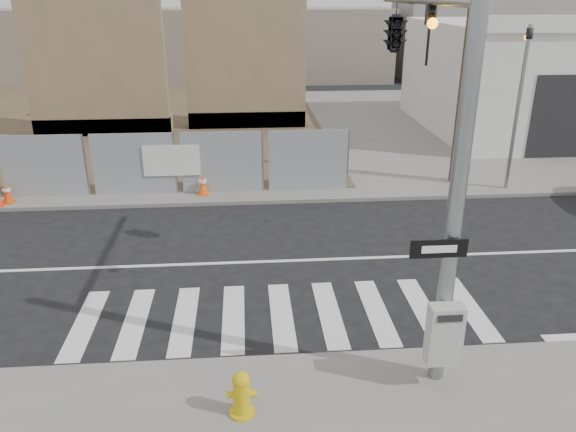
{
  "coord_description": "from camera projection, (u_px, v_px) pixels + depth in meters",
  "views": [
    {
      "loc": [
        -0.66,
        -12.5,
        6.31
      ],
      "look_at": [
        0.29,
        -0.46,
        1.4
      ],
      "focal_mm": 35.0,
      "sensor_mm": 36.0,
      "label": 1
    }
  ],
  "objects": [
    {
      "name": "concrete_wall_right",
      "position": [
        246.0,
        57.0,
        25.66
      ],
      "size": [
        5.5,
        1.3,
        8.0
      ],
      "color": "#796648",
      "rests_on": "sidewalk_far"
    },
    {
      "name": "signal_pole",
      "position": [
        412.0,
        77.0,
        10.46
      ],
      "size": [
        0.96,
        5.87,
        7.0
      ],
      "color": "gray",
      "rests_on": "sidewalk_near"
    },
    {
      "name": "traffic_cone_c",
      "position": [
        7.0,
        193.0,
        17.36
      ],
      "size": [
        0.41,
        0.41,
        0.64
      ],
      "rotation": [
        0.0,
        0.0,
        -0.3
      ],
      "color": "#ED450C",
      "rests_on": "sidewalk_far"
    },
    {
      "name": "auto_shop",
      "position": [
        559.0,
        76.0,
        26.01
      ],
      "size": [
        12.0,
        10.2,
        5.95
      ],
      "color": "silver",
      "rests_on": "sidewalk_far"
    },
    {
      "name": "far_signal_pole",
      "position": [
        521.0,
        86.0,
        17.49
      ],
      "size": [
        0.16,
        0.2,
        5.6
      ],
      "color": "gray",
      "rests_on": "sidewalk_far"
    },
    {
      "name": "traffic_cone_d",
      "position": [
        203.0,
        184.0,
        18.06
      ],
      "size": [
        0.36,
        0.36,
        0.68
      ],
      "rotation": [
        0.0,
        0.0,
        -0.02
      ],
      "color": "#FF5B0D",
      "rests_on": "sidewalk_far"
    },
    {
      "name": "fire_hydrant",
      "position": [
        242.0,
        393.0,
        8.67
      ],
      "size": [
        0.48,
        0.45,
        0.77
      ],
      "rotation": [
        0.0,
        0.0,
        0.1
      ],
      "color": "gold",
      "rests_on": "sidewalk_near"
    },
    {
      "name": "concrete_wall_left",
      "position": [
        95.0,
        61.0,
        24.26
      ],
      "size": [
        6.0,
        1.3,
        8.0
      ],
      "color": "#796648",
      "rests_on": "sidewalk_far"
    },
    {
      "name": "sidewalk_far",
      "position": [
        258.0,
        129.0,
        26.87
      ],
      "size": [
        50.0,
        20.0,
        0.12
      ],
      "primitive_type": "cube",
      "color": "slate",
      "rests_on": "ground"
    },
    {
      "name": "ground",
      "position": [
        275.0,
        261.0,
        13.96
      ],
      "size": [
        100.0,
        100.0,
        0.0
      ],
      "primitive_type": "plane",
      "color": "black",
      "rests_on": "ground"
    },
    {
      "name": "utility_pole_right",
      "position": [
        470.0,
        26.0,
        17.56
      ],
      "size": [
        1.6,
        0.28,
        10.0
      ],
      "color": "#4C3723",
      "rests_on": "sidewalk_far"
    }
  ]
}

